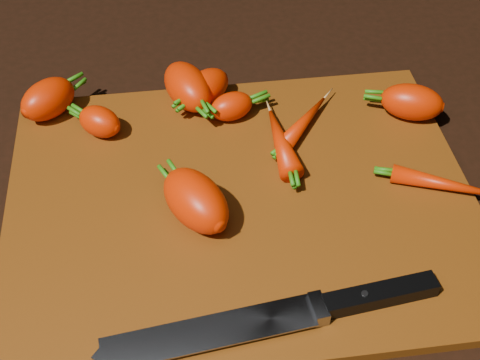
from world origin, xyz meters
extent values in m
cube|color=black|center=(0.00, 0.00, -0.01)|extent=(2.00, 2.00, 0.01)
cube|color=#793A0B|center=(0.00, 0.00, 0.01)|extent=(0.50, 0.40, 0.01)
ellipsoid|color=red|center=(-0.21, 0.17, 0.04)|extent=(0.08, 0.08, 0.05)
ellipsoid|color=red|center=(-0.15, 0.13, 0.03)|extent=(0.06, 0.06, 0.04)
ellipsoid|color=red|center=(-0.04, 0.17, 0.04)|extent=(0.08, 0.10, 0.05)
ellipsoid|color=red|center=(-0.05, -0.02, 0.04)|extent=(0.09, 0.10, 0.05)
ellipsoid|color=red|center=(-0.02, 0.17, 0.03)|extent=(0.08, 0.08, 0.04)
ellipsoid|color=red|center=(0.01, 0.13, 0.03)|extent=(0.06, 0.05, 0.03)
ellipsoid|color=red|center=(0.22, 0.11, 0.03)|extent=(0.09, 0.07, 0.04)
ellipsoid|color=red|center=(0.09, 0.10, 0.02)|extent=(0.08, 0.09, 0.02)
ellipsoid|color=red|center=(0.22, -0.02, 0.02)|extent=(0.12, 0.07, 0.02)
ellipsoid|color=red|center=(0.05, 0.07, 0.03)|extent=(0.03, 0.11, 0.03)
cube|color=gray|center=(-0.15, -0.18, 0.02)|extent=(0.20, 0.06, 0.00)
cube|color=gray|center=(-0.04, -0.16, 0.02)|extent=(0.02, 0.03, 0.01)
cube|color=black|center=(0.02, -0.16, 0.02)|extent=(0.11, 0.03, 0.02)
cylinder|color=#B2B2B7|center=(0.00, -0.16, 0.03)|extent=(0.01, 0.01, 0.00)
camera|label=1|loc=(-0.07, -0.48, 0.54)|focal=50.00mm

